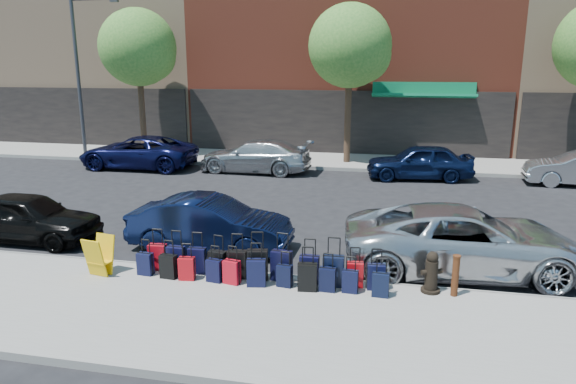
% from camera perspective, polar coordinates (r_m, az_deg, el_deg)
% --- Properties ---
extents(ground, '(120.00, 120.00, 0.00)m').
position_cam_1_polar(ground, '(15.81, 1.45, -3.28)').
color(ground, black).
rests_on(ground, ground).
extents(sidewalk_near, '(60.00, 4.00, 0.15)m').
position_cam_1_polar(sidewalk_near, '(9.92, -5.50, -13.81)').
color(sidewalk_near, gray).
rests_on(sidewalk_near, ground).
extents(sidewalk_far, '(60.00, 4.00, 0.15)m').
position_cam_1_polar(sidewalk_far, '(25.43, 5.49, 3.45)').
color(sidewalk_far, gray).
rests_on(sidewalk_far, ground).
extents(curb_near, '(60.00, 0.08, 0.15)m').
position_cam_1_polar(curb_near, '(11.67, -2.55, -9.32)').
color(curb_near, gray).
rests_on(curb_near, ground).
extents(curb_far, '(60.00, 0.08, 0.15)m').
position_cam_1_polar(curb_far, '(23.46, 4.95, 2.58)').
color(curb_far, gray).
rests_on(curb_far, ground).
extents(building_left, '(15.00, 12.12, 16.00)m').
position_cam_1_polar(building_left, '(37.93, -18.81, 18.25)').
color(building_left, tan).
rests_on(building_left, ground).
extents(tree_left, '(3.80, 3.80, 7.27)m').
position_cam_1_polar(tree_left, '(27.41, -16.05, 14.96)').
color(tree_left, black).
rests_on(tree_left, sidewalk_far).
extents(tree_center, '(3.80, 3.80, 7.27)m').
position_cam_1_polar(tree_center, '(24.46, 7.21, 15.56)').
color(tree_center, black).
rests_on(tree_center, sidewalk_far).
extents(streetlight, '(2.59, 0.18, 8.00)m').
position_cam_1_polar(streetlight, '(28.27, -22.05, 12.93)').
color(streetlight, '#333338').
rests_on(streetlight, sidewalk_far).
extents(suitcase_front_0, '(0.41, 0.24, 0.95)m').
position_cam_1_polar(suitcase_front_0, '(12.09, -14.28, -7.00)').
color(suitcase_front_0, '#9D0A15').
rests_on(suitcase_front_0, sidewalk_near).
extents(suitcase_front_1, '(0.41, 0.24, 0.96)m').
position_cam_1_polar(suitcase_front_1, '(11.86, -12.31, -7.29)').
color(suitcase_front_1, black).
rests_on(suitcase_front_1, sidewalk_near).
extents(suitcase_front_2, '(0.40, 0.24, 0.94)m').
position_cam_1_polar(suitcase_front_2, '(11.71, -10.05, -7.49)').
color(suitcase_front_2, black).
rests_on(suitcase_front_2, sidewalk_near).
extents(suitcase_front_3, '(0.42, 0.28, 0.93)m').
position_cam_1_polar(suitcase_front_3, '(11.49, -7.81, -7.86)').
color(suitcase_front_3, black).
rests_on(suitcase_front_3, sidewalk_near).
extents(suitcase_front_4, '(0.43, 0.27, 0.99)m').
position_cam_1_polar(suitcase_front_4, '(11.35, -5.66, -7.97)').
color(suitcase_front_4, black).
rests_on(suitcase_front_4, sidewalk_near).
extents(suitcase_front_5, '(0.48, 0.32, 1.06)m').
position_cam_1_polar(suitcase_front_5, '(11.22, -3.41, -8.06)').
color(suitcase_front_5, black).
rests_on(suitcase_front_5, sidewalk_near).
extents(suitcase_front_6, '(0.46, 0.30, 1.05)m').
position_cam_1_polar(suitcase_front_6, '(11.17, -0.72, -8.17)').
color(suitcase_front_6, black).
rests_on(suitcase_front_6, sidewalk_near).
extents(suitcase_front_7, '(0.41, 0.22, 0.98)m').
position_cam_1_polar(suitcase_front_7, '(11.03, 2.38, -8.58)').
color(suitcase_front_7, black).
rests_on(suitcase_front_7, sidewalk_near).
extents(suitcase_front_8, '(0.45, 0.26, 1.06)m').
position_cam_1_polar(suitcase_front_8, '(10.93, 5.05, -8.72)').
color(suitcase_front_8, black).
rests_on(suitcase_front_8, sidewalk_near).
extents(suitcase_front_9, '(0.37, 0.24, 0.86)m').
position_cam_1_polar(suitcase_front_9, '(10.97, 7.41, -9.06)').
color(suitcase_front_9, '#AE0B11').
rests_on(suitcase_front_9, sidewalk_near).
extents(suitcase_front_10, '(0.38, 0.23, 0.87)m').
position_cam_1_polar(suitcase_front_10, '(10.90, 9.75, -9.27)').
color(suitcase_front_10, black).
rests_on(suitcase_front_10, sidewalk_near).
extents(suitcase_back_0, '(0.35, 0.23, 0.81)m').
position_cam_1_polar(suitcase_back_0, '(11.89, -15.56, -7.68)').
color(suitcase_back_0, black).
rests_on(suitcase_back_0, sidewalk_near).
extents(suitcase_back_1, '(0.37, 0.24, 0.85)m').
position_cam_1_polar(suitcase_back_1, '(11.59, -13.13, -8.05)').
color(suitcase_back_1, black).
rests_on(suitcase_back_1, sidewalk_near).
extents(suitcase_back_2, '(0.36, 0.23, 0.81)m').
position_cam_1_polar(suitcase_back_2, '(11.42, -11.18, -8.34)').
color(suitcase_back_2, '#AF0B13').
rests_on(suitcase_back_2, sidewalk_near).
extents(suitcase_back_3, '(0.36, 0.25, 0.80)m').
position_cam_1_polar(suitcase_back_3, '(11.23, -8.17, -8.63)').
color(suitcase_back_3, black).
rests_on(suitcase_back_3, sidewalk_near).
extents(suitcase_back_4, '(0.38, 0.27, 0.83)m').
position_cam_1_polar(suitcase_back_4, '(11.09, -6.27, -8.82)').
color(suitcase_back_4, '#B40B1A').
rests_on(suitcase_back_4, sidewalk_near).
extents(suitcase_back_5, '(0.43, 0.29, 0.93)m').
position_cam_1_polar(suitcase_back_5, '(10.92, -3.54, -8.93)').
color(suitcase_back_5, black).
rests_on(suitcase_back_5, sidewalk_near).
extents(suitcase_back_6, '(0.34, 0.22, 0.76)m').
position_cam_1_polar(suitcase_back_6, '(10.89, -0.38, -9.28)').
color(suitcase_back_6, black).
rests_on(suitcase_back_6, sidewalk_near).
extents(suitcase_back_7, '(0.41, 0.26, 0.93)m').
position_cam_1_polar(suitcase_back_7, '(10.71, 2.17, -9.41)').
color(suitcase_back_7, black).
rests_on(suitcase_back_7, sidewalk_near).
extents(suitcase_back_8, '(0.35, 0.21, 0.81)m').
position_cam_1_polar(suitcase_back_8, '(10.71, 4.40, -9.65)').
color(suitcase_back_8, black).
rests_on(suitcase_back_8, sidewalk_near).
extents(suitcase_back_9, '(0.33, 0.20, 0.76)m').
position_cam_1_polar(suitcase_back_9, '(10.70, 6.92, -9.82)').
color(suitcase_back_9, black).
rests_on(suitcase_back_9, sidewalk_near).
extents(suitcase_back_10, '(0.34, 0.21, 0.80)m').
position_cam_1_polar(suitcase_back_10, '(10.62, 10.25, -10.09)').
color(suitcase_back_10, black).
rests_on(suitcase_back_10, sidewalk_near).
extents(fire_hydrant, '(0.44, 0.39, 0.87)m').
position_cam_1_polar(fire_hydrant, '(10.98, 15.65, -8.70)').
color(fire_hydrant, black).
rests_on(fire_hydrant, sidewalk_near).
extents(bollard, '(0.16, 0.16, 0.86)m').
position_cam_1_polar(bollard, '(10.93, 18.11, -8.76)').
color(bollard, '#38190C').
rests_on(bollard, sidewalk_near).
extents(display_rack, '(0.57, 0.61, 0.87)m').
position_cam_1_polar(display_rack, '(12.13, -20.22, -6.72)').
color(display_rack, yellow).
rests_on(display_rack, sidewalk_near).
extents(car_near_0, '(3.94, 1.61, 1.34)m').
position_cam_1_polar(car_near_0, '(15.60, -26.92, -2.51)').
color(car_near_0, black).
rests_on(car_near_0, ground).
extents(car_near_1, '(4.20, 1.53, 1.38)m').
position_cam_1_polar(car_near_1, '(13.44, -8.63, -3.50)').
color(car_near_1, '#0B1433').
rests_on(car_near_1, ground).
extents(car_near_2, '(5.71, 3.04, 1.53)m').
position_cam_1_polar(car_near_2, '(12.53, 19.04, -5.07)').
color(car_near_2, silver).
rests_on(car_near_2, ground).
extents(car_far_0, '(5.38, 2.49, 1.50)m').
position_cam_1_polar(car_far_0, '(24.81, -16.33, 4.27)').
color(car_far_0, '#0D1039').
rests_on(car_far_0, ground).
extents(car_far_1, '(5.10, 2.29, 1.45)m').
position_cam_1_polar(car_far_1, '(22.98, -3.67, 4.02)').
color(car_far_1, '#B9BCC1').
rests_on(car_far_1, ground).
extents(car_far_2, '(4.50, 2.20, 1.48)m').
position_cam_1_polar(car_far_2, '(22.16, 14.39, 3.26)').
color(car_far_2, '#0C1635').
rests_on(car_far_2, ground).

